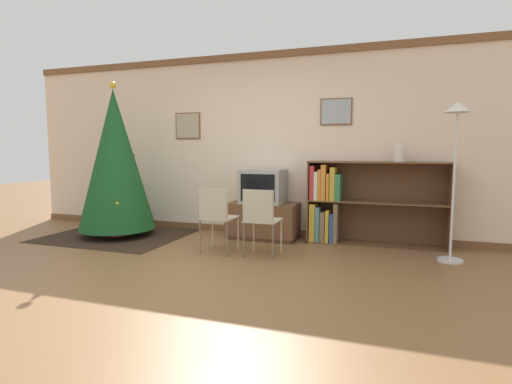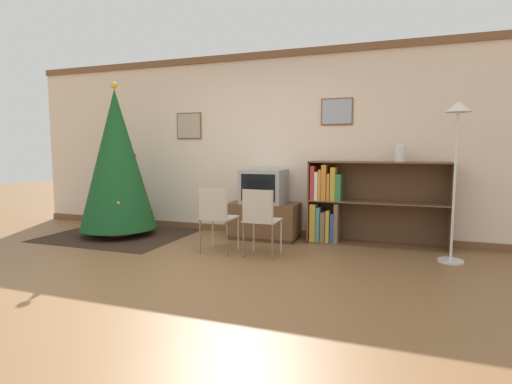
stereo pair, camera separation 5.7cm
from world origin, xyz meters
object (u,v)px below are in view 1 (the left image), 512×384
Objects in this scene: folding_chair_right at (261,218)px; tv_console at (263,221)px; television at (263,186)px; folding_chair_left at (216,216)px; vase at (399,153)px; bookshelf at (349,204)px; standing_lamp at (456,140)px; christmas_tree at (115,160)px.

tv_console is at bearing 106.18° from folding_chair_right.
television is 1.06m from folding_chair_left.
vase is at bearing 26.78° from folding_chair_left.
bookshelf is (1.48, 1.08, 0.07)m from folding_chair_left.
folding_chair_right is 2.02m from vase.
vase is 0.12× the size of standing_lamp.
christmas_tree reaches higher than standing_lamp.
bookshelf is (1.20, 0.10, 0.28)m from tv_console.
vase is (1.82, 0.08, 0.97)m from tv_console.
christmas_tree is 3.76× the size of television.
television is 0.33× the size of bookshelf.
television is 0.33× the size of standing_lamp.
tv_console is at bearing 90.00° from television.
folding_chair_left is 2.48m from vase.
vase is (1.82, 0.08, 0.47)m from television.
television is at bearing 169.63° from standing_lamp.
christmas_tree is at bearing -166.28° from television.
folding_chair_left and folding_chair_right have the same top height.
bookshelf is 8.30× the size of vase.
christmas_tree is 10.35× the size of vase.
vase reaches higher than bookshelf.
bookshelf is at bearing 155.83° from standing_lamp.
bookshelf reaches higher than television.
standing_lamp reaches higher than tv_console.
christmas_tree is at bearing 169.03° from folding_chair_right.
christmas_tree is 2.74× the size of folding_chair_left.
bookshelf reaches higher than folding_chair_right.
christmas_tree reaches higher than folding_chair_left.
folding_chair_right is at bearing -10.97° from christmas_tree.
standing_lamp is (2.40, -0.44, 0.63)m from television.
christmas_tree is 2.00m from folding_chair_left.
standing_lamp reaches higher than television.
folding_chair_left is at bearing -14.27° from christmas_tree.
bookshelf is at bearing 4.72° from tv_console.
christmas_tree is at bearing -179.02° from standing_lamp.
folding_chair_right is at bearing -130.07° from bookshelf.
tv_console is 1.66× the size of television.
vase is at bearing 2.53° from television.
folding_chair_right is at bearing 0.00° from folding_chair_left.
standing_lamp is at bearing 11.41° from folding_chair_left.
folding_chair_right is (0.29, -0.98, -0.29)m from television.
vase is at bearing 34.72° from folding_chair_right.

